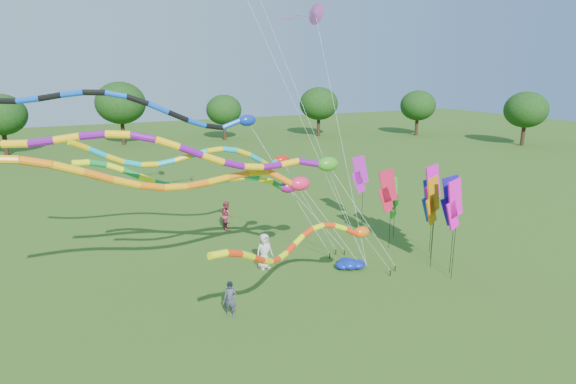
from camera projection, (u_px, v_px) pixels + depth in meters
name	position (u px, v px, depth m)	size (l,w,h in m)	color
ground	(373.00, 318.00, 19.54)	(160.00, 160.00, 0.00)	#265115
tree_ring	(492.00, 187.00, 19.05)	(112.95, 120.63, 9.40)	#382314
tube_kite_red	(315.00, 240.00, 18.21)	(10.39, 5.19, 5.37)	black
tube_kite_orange	(187.00, 178.00, 19.14)	(16.92, 1.63, 7.82)	black
tube_kite_purple	(225.00, 155.00, 19.72)	(16.10, 2.26, 8.25)	black
tube_kite_blue	(146.00, 110.00, 20.44)	(15.89, 1.88, 9.73)	black
tube_kite_cyan	(220.00, 158.00, 20.23)	(12.52, 2.79, 7.91)	black
tube_kite_green	(221.00, 181.00, 22.85)	(12.79, 1.88, 6.62)	black
delta_kite_high_c	(315.00, 14.00, 27.19)	(2.94, 7.66, 14.38)	black
banner_pole_violet	(360.00, 175.00, 30.67)	(1.13, 0.43, 4.55)	black
banner_pole_red	(388.00, 191.00, 26.42)	(1.14, 0.40, 4.59)	black
banner_pole_blue_b	(430.00, 199.00, 25.70)	(1.16, 0.12, 4.33)	black
banner_pole_magenta_b	(432.00, 188.00, 24.71)	(1.16, 0.15, 5.16)	black
banner_pole_magenta_a	(454.00, 205.00, 22.17)	(1.16, 0.22, 5.03)	black
banner_pole_blue_a	(451.00, 201.00, 22.94)	(1.14, 0.37, 5.00)	black
banner_pole_orange	(433.00, 201.00, 23.52)	(1.14, 0.36, 4.84)	black
banner_pole_green	(393.00, 198.00, 28.16)	(1.10, 0.54, 3.74)	black
blue_nylon_heap	(353.00, 265.00, 24.32)	(1.52, 1.55, 0.52)	#0B219B
person_a	(264.00, 251.00, 24.24)	(0.90, 0.59, 1.84)	beige
person_b	(230.00, 300.00, 19.48)	(0.56, 0.37, 1.55)	#393C50
person_c	(227.00, 215.00, 30.17)	(0.89, 0.70, 1.84)	#903440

